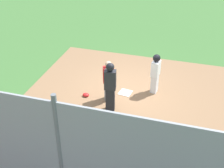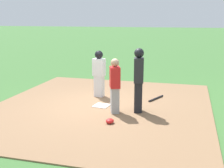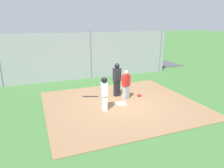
{
  "view_description": "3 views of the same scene",
  "coord_description": "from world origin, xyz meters",
  "px_view_note": "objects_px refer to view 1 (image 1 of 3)",
  "views": [
    {
      "loc": [
        2.27,
        -9.32,
        6.31
      ],
      "look_at": [
        -0.33,
        -0.63,
        0.73
      ],
      "focal_mm": 48.97,
      "sensor_mm": 36.0,
      "label": 1
    },
    {
      "loc": [
        -7.97,
        -2.5,
        2.64
      ],
      "look_at": [
        0.2,
        -0.27,
        0.68
      ],
      "focal_mm": 46.43,
      "sensor_mm": 36.0,
      "label": 2
    },
    {
      "loc": [
        3.86,
        8.62,
        3.9
      ],
      "look_at": [
        0.22,
        -0.69,
        0.88
      ],
      "focal_mm": 33.25,
      "sensor_mm": 36.0,
      "label": 3
    }
  ],
  "objects_px": {
    "catcher": "(109,80)",
    "runner": "(156,72)",
    "home_plate": "(125,93)",
    "baseball_bat": "(148,122)",
    "catcher_mask": "(86,95)",
    "umpire": "(110,86)"
  },
  "relations": [
    {
      "from": "catcher",
      "to": "baseball_bat",
      "type": "bearing_deg",
      "value": -142.18
    },
    {
      "from": "home_plate",
      "to": "umpire",
      "type": "height_order",
      "value": "umpire"
    },
    {
      "from": "umpire",
      "to": "home_plate",
      "type": "bearing_deg",
      "value": -22.02
    },
    {
      "from": "home_plate",
      "to": "catcher",
      "type": "relative_size",
      "value": 0.29
    },
    {
      "from": "catcher",
      "to": "runner",
      "type": "distance_m",
      "value": 1.77
    },
    {
      "from": "catcher",
      "to": "umpire",
      "type": "distance_m",
      "value": 0.68
    },
    {
      "from": "catcher",
      "to": "runner",
      "type": "relative_size",
      "value": 0.98
    },
    {
      "from": "umpire",
      "to": "baseball_bat",
      "type": "relative_size",
      "value": 2.12
    },
    {
      "from": "umpire",
      "to": "runner",
      "type": "bearing_deg",
      "value": -49.29
    },
    {
      "from": "runner",
      "to": "baseball_bat",
      "type": "relative_size",
      "value": 1.83
    },
    {
      "from": "umpire",
      "to": "catcher_mask",
      "type": "xyz_separation_m",
      "value": [
        -1.1,
        0.52,
        -0.89
      ]
    },
    {
      "from": "baseball_bat",
      "to": "umpire",
      "type": "bearing_deg",
      "value": -170.12
    },
    {
      "from": "home_plate",
      "to": "catcher",
      "type": "height_order",
      "value": "catcher"
    },
    {
      "from": "home_plate",
      "to": "catcher",
      "type": "bearing_deg",
      "value": -131.88
    },
    {
      "from": "catcher",
      "to": "umpire",
      "type": "relative_size",
      "value": 0.85
    },
    {
      "from": "home_plate",
      "to": "catcher_mask",
      "type": "height_order",
      "value": "catcher_mask"
    },
    {
      "from": "runner",
      "to": "home_plate",
      "type": "bearing_deg",
      "value": 29.44
    },
    {
      "from": "home_plate",
      "to": "umpire",
      "type": "relative_size",
      "value": 0.24
    },
    {
      "from": "catcher",
      "to": "catcher_mask",
      "type": "relative_size",
      "value": 6.35
    },
    {
      "from": "catcher",
      "to": "catcher_mask",
      "type": "xyz_separation_m",
      "value": [
        -0.85,
        -0.09,
        -0.72
      ]
    },
    {
      "from": "baseball_bat",
      "to": "catcher_mask",
      "type": "height_order",
      "value": "catcher_mask"
    },
    {
      "from": "home_plate",
      "to": "catcher",
      "type": "xyz_separation_m",
      "value": [
        -0.49,
        -0.54,
        0.77
      ]
    }
  ]
}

